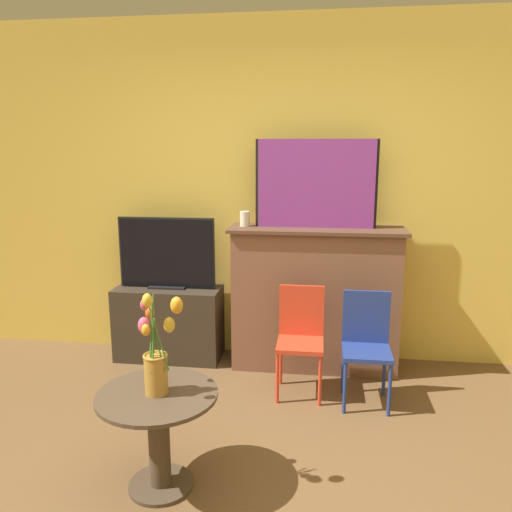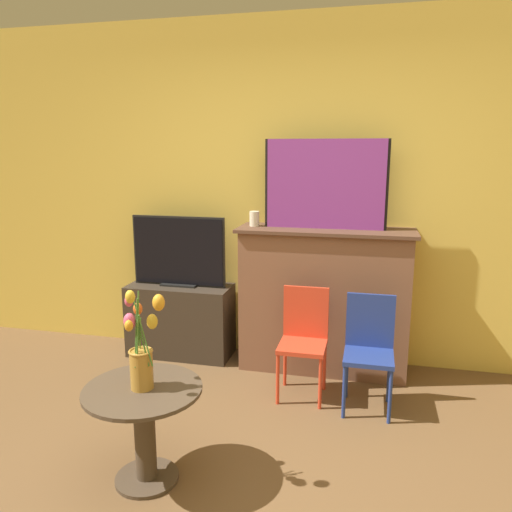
{
  "view_description": "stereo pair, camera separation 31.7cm",
  "coord_description": "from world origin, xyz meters",
  "px_view_note": "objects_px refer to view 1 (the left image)",
  "views": [
    {
      "loc": [
        0.26,
        -1.87,
        1.69
      ],
      "look_at": [
        -0.14,
        1.2,
        1.03
      ],
      "focal_mm": 35.0,
      "sensor_mm": 36.0,
      "label": 1
    },
    {
      "loc": [
        0.57,
        -1.82,
        1.69
      ],
      "look_at": [
        -0.14,
        1.2,
        1.03
      ],
      "focal_mm": 35.0,
      "sensor_mm": 36.0,
      "label": 2
    }
  ],
  "objects_px": {
    "tv_monitor": "(167,254)",
    "vase_tulips": "(156,355)",
    "chair_red": "(301,333)",
    "painting": "(316,184)",
    "chair_blue": "(366,340)"
  },
  "relations": [
    {
      "from": "tv_monitor",
      "to": "vase_tulips",
      "type": "distance_m",
      "value": 1.68
    },
    {
      "from": "chair_red",
      "to": "vase_tulips",
      "type": "relative_size",
      "value": 1.42
    },
    {
      "from": "painting",
      "to": "tv_monitor",
      "type": "relative_size",
      "value": 1.16
    },
    {
      "from": "vase_tulips",
      "to": "chair_blue",
      "type": "bearing_deg",
      "value": 44.37
    },
    {
      "from": "chair_red",
      "to": "vase_tulips",
      "type": "xyz_separation_m",
      "value": [
        -0.65,
        -1.15,
        0.29
      ]
    },
    {
      "from": "painting",
      "to": "tv_monitor",
      "type": "height_order",
      "value": "painting"
    },
    {
      "from": "painting",
      "to": "vase_tulips",
      "type": "distance_m",
      "value": 1.91
    },
    {
      "from": "chair_blue",
      "to": "vase_tulips",
      "type": "height_order",
      "value": "vase_tulips"
    },
    {
      "from": "painting",
      "to": "vase_tulips",
      "type": "relative_size",
      "value": 1.7
    },
    {
      "from": "chair_red",
      "to": "chair_blue",
      "type": "distance_m",
      "value": 0.45
    },
    {
      "from": "chair_red",
      "to": "chair_blue",
      "type": "height_order",
      "value": "same"
    },
    {
      "from": "chair_blue",
      "to": "painting",
      "type": "bearing_deg",
      "value": 124.44
    },
    {
      "from": "chair_red",
      "to": "chair_blue",
      "type": "bearing_deg",
      "value": -10.22
    },
    {
      "from": "painting",
      "to": "chair_red",
      "type": "relative_size",
      "value": 1.2
    },
    {
      "from": "tv_monitor",
      "to": "vase_tulips",
      "type": "xyz_separation_m",
      "value": [
        0.45,
        -1.61,
        -0.15
      ]
    }
  ]
}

